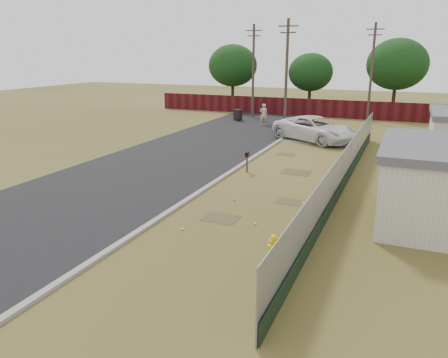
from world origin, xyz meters
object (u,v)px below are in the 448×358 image
at_px(fire_hydrant, 274,248).
at_px(pedestrian, 264,114).
at_px(mailbox, 247,156).
at_px(trash_bin, 238,115).
at_px(pickup_truck, 315,129).

relative_size(fire_hydrant, pedestrian, 0.46).
height_order(mailbox, trash_bin, mailbox).
distance_m(pedestrian, trash_bin, 3.59).
relative_size(pedestrian, trash_bin, 1.83).
height_order(pedestrian, trash_bin, pedestrian).
bearing_deg(mailbox, pickup_truck, 81.04).
height_order(pickup_truck, trash_bin, pickup_truck).
bearing_deg(trash_bin, fire_hydrant, -66.51).
distance_m(pickup_truck, trash_bin, 11.51).
relative_size(fire_hydrant, pickup_truck, 0.14).
height_order(fire_hydrant, pedestrian, pedestrian).
bearing_deg(mailbox, pedestrian, 104.89).
relative_size(mailbox, pickup_truck, 0.18).
xyz_separation_m(fire_hydrant, pickup_truck, (-2.84, 19.91, 0.49)).
xyz_separation_m(mailbox, trash_bin, (-7.34, 17.46, -0.36)).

